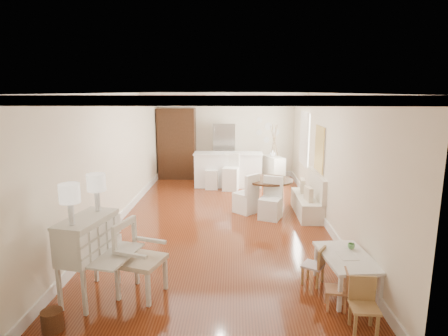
{
  "coord_description": "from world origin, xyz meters",
  "views": [
    {
      "loc": [
        0.3,
        -7.95,
        2.83
      ],
      "look_at": [
        0.06,
        0.3,
        1.14
      ],
      "focal_mm": 30.0,
      "sensor_mm": 36.0,
      "label": 1
    }
  ],
  "objects_px": {
    "gustavian_armchair": "(141,259)",
    "pantry_cabinet": "(177,144)",
    "kids_chair_c": "(364,307)",
    "bar_stool_right": "(231,172)",
    "breakfast_counter": "(228,170)",
    "fridge": "(235,152)",
    "dining_table": "(269,195)",
    "bar_stool_left": "(212,174)",
    "secretary_bureau": "(89,258)",
    "kids_table": "(346,273)",
    "kids_chair_a": "(336,289)",
    "slip_chair_near": "(271,198)",
    "kids_chair_b": "(313,265)",
    "slip_chair_far": "(246,193)",
    "sideboard": "(273,170)",
    "wicker_basket": "(52,321)"
  },
  "relations": [
    {
      "from": "gustavian_armchair",
      "to": "pantry_cabinet",
      "type": "height_order",
      "value": "pantry_cabinet"
    },
    {
      "from": "kids_chair_c",
      "to": "bar_stool_right",
      "type": "bearing_deg",
      "value": 107.6
    },
    {
      "from": "breakfast_counter",
      "to": "fridge",
      "type": "height_order",
      "value": "fridge"
    },
    {
      "from": "dining_table",
      "to": "bar_stool_right",
      "type": "distance_m",
      "value": 2.09
    },
    {
      "from": "bar_stool_left",
      "to": "dining_table",
      "type": "bearing_deg",
      "value": -51.08
    },
    {
      "from": "secretary_bureau",
      "to": "kids_table",
      "type": "height_order",
      "value": "secretary_bureau"
    },
    {
      "from": "gustavian_armchair",
      "to": "kids_chair_a",
      "type": "distance_m",
      "value": 2.67
    },
    {
      "from": "secretary_bureau",
      "to": "fridge",
      "type": "height_order",
      "value": "fridge"
    },
    {
      "from": "slip_chair_near",
      "to": "gustavian_armchair",
      "type": "bearing_deg",
      "value": -101.04
    },
    {
      "from": "gustavian_armchair",
      "to": "kids_chair_b",
      "type": "relative_size",
      "value": 1.78
    },
    {
      "from": "slip_chair_far",
      "to": "breakfast_counter",
      "type": "xyz_separation_m",
      "value": [
        -0.46,
        2.5,
        0.04
      ]
    },
    {
      "from": "gustavian_armchair",
      "to": "sideboard",
      "type": "relative_size",
      "value": 1.22
    },
    {
      "from": "slip_chair_near",
      "to": "fridge",
      "type": "height_order",
      "value": "fridge"
    },
    {
      "from": "bar_stool_left",
      "to": "fridge",
      "type": "relative_size",
      "value": 0.5
    },
    {
      "from": "slip_chair_far",
      "to": "breakfast_counter",
      "type": "bearing_deg",
      "value": -127.1
    },
    {
      "from": "kids_table",
      "to": "bar_stool_left",
      "type": "distance_m",
      "value": 6.18
    },
    {
      "from": "kids_chair_a",
      "to": "gustavian_armchair",
      "type": "bearing_deg",
      "value": -87.51
    },
    {
      "from": "kids_chair_a",
      "to": "kids_chair_b",
      "type": "bearing_deg",
      "value": -157.07
    },
    {
      "from": "pantry_cabinet",
      "to": "slip_chair_near",
      "type": "bearing_deg",
      "value": -56.02
    },
    {
      "from": "wicker_basket",
      "to": "pantry_cabinet",
      "type": "relative_size",
      "value": 0.11
    },
    {
      "from": "kids_table",
      "to": "kids_chair_c",
      "type": "xyz_separation_m",
      "value": [
        -0.05,
        -0.94,
        0.06
      ]
    },
    {
      "from": "wicker_basket",
      "to": "slip_chair_near",
      "type": "bearing_deg",
      "value": 54.1
    },
    {
      "from": "kids_table",
      "to": "fridge",
      "type": "bearing_deg",
      "value": 102.69
    },
    {
      "from": "slip_chair_far",
      "to": "bar_stool_right",
      "type": "bearing_deg",
      "value": -127.09
    },
    {
      "from": "gustavian_armchair",
      "to": "bar_stool_right",
      "type": "xyz_separation_m",
      "value": [
        1.18,
        5.77,
        -0.0
      ]
    },
    {
      "from": "sideboard",
      "to": "bar_stool_right",
      "type": "bearing_deg",
      "value": -165.15
    },
    {
      "from": "secretary_bureau",
      "to": "wicker_basket",
      "type": "height_order",
      "value": "secretary_bureau"
    },
    {
      "from": "wicker_basket",
      "to": "kids_table",
      "type": "height_order",
      "value": "kids_table"
    },
    {
      "from": "kids_chair_b",
      "to": "slip_chair_far",
      "type": "xyz_separation_m",
      "value": [
        -0.91,
        3.35,
        0.17
      ]
    },
    {
      "from": "slip_chair_far",
      "to": "sideboard",
      "type": "height_order",
      "value": "slip_chair_far"
    },
    {
      "from": "kids_chair_a",
      "to": "slip_chair_far",
      "type": "height_order",
      "value": "slip_chair_far"
    },
    {
      "from": "bar_stool_right",
      "to": "kids_chair_b",
      "type": "bearing_deg",
      "value": -66.43
    },
    {
      "from": "secretary_bureau",
      "to": "kids_chair_a",
      "type": "relative_size",
      "value": 2.1
    },
    {
      "from": "sideboard",
      "to": "kids_table",
      "type": "bearing_deg",
      "value": -107.58
    },
    {
      "from": "gustavian_armchair",
      "to": "dining_table",
      "type": "height_order",
      "value": "gustavian_armchair"
    },
    {
      "from": "bar_stool_right",
      "to": "kids_chair_c",
      "type": "bearing_deg",
      "value": -65.6
    },
    {
      "from": "slip_chair_near",
      "to": "breakfast_counter",
      "type": "relative_size",
      "value": 0.46
    },
    {
      "from": "gustavian_armchair",
      "to": "bar_stool_left",
      "type": "relative_size",
      "value": 1.18
    },
    {
      "from": "gustavian_armchair",
      "to": "kids_chair_c",
      "type": "distance_m",
      "value": 2.96
    },
    {
      "from": "kids_chair_a",
      "to": "pantry_cabinet",
      "type": "height_order",
      "value": "pantry_cabinet"
    },
    {
      "from": "kids_table",
      "to": "wicker_basket",
      "type": "bearing_deg",
      "value": -164.93
    },
    {
      "from": "kids_table",
      "to": "bar_stool_right",
      "type": "xyz_separation_m",
      "value": [
        -1.71,
        5.6,
        0.26
      ]
    },
    {
      "from": "secretary_bureau",
      "to": "kids_chair_b",
      "type": "height_order",
      "value": "secretary_bureau"
    },
    {
      "from": "kids_chair_c",
      "to": "dining_table",
      "type": "xyz_separation_m",
      "value": [
        -0.72,
        4.67,
        0.05
      ]
    },
    {
      "from": "pantry_cabinet",
      "to": "breakfast_counter",
      "type": "bearing_deg",
      "value": -32.43
    },
    {
      "from": "secretary_bureau",
      "to": "kids_chair_b",
      "type": "distance_m",
      "value": 3.22
    },
    {
      "from": "bar_stool_left",
      "to": "pantry_cabinet",
      "type": "distance_m",
      "value": 1.98
    },
    {
      "from": "bar_stool_right",
      "to": "pantry_cabinet",
      "type": "height_order",
      "value": "pantry_cabinet"
    },
    {
      "from": "gustavian_armchair",
      "to": "slip_chair_far",
      "type": "xyz_separation_m",
      "value": [
        1.56,
        3.74,
        -0.06
      ]
    },
    {
      "from": "wicker_basket",
      "to": "slip_chair_near",
      "type": "relative_size",
      "value": 0.27
    }
  ]
}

